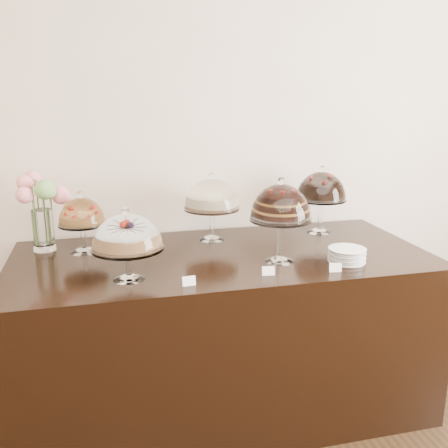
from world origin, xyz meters
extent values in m
cube|color=beige|center=(0.00, 3.00, 1.50)|extent=(5.00, 0.04, 3.00)
cube|color=black|center=(-0.07, 2.45, 0.45)|extent=(2.20, 1.00, 0.90)
cone|color=white|center=(-0.57, 2.20, 0.91)|extent=(0.15, 0.15, 0.02)
cylinder|color=white|center=(-0.57, 2.20, 0.99)|extent=(0.03, 0.03, 0.12)
cylinder|color=white|center=(-0.57, 2.20, 1.05)|extent=(0.33, 0.33, 0.01)
cylinder|color=tan|center=(-0.57, 2.20, 1.09)|extent=(0.28, 0.28, 0.06)
sphere|color=#B11A0E|center=(-0.50, 2.22, 1.13)|extent=(0.02, 0.02, 0.02)
sphere|color=#B11A0E|center=(-0.63, 2.25, 1.13)|extent=(0.02, 0.02, 0.02)
sphere|color=#B11A0E|center=(-0.59, 2.12, 1.13)|extent=(0.02, 0.02, 0.02)
sphere|color=white|center=(-0.57, 2.20, 1.22)|extent=(0.04, 0.04, 0.04)
cone|color=white|center=(0.19, 2.27, 0.91)|extent=(0.15, 0.15, 0.02)
cylinder|color=white|center=(0.19, 2.27, 1.02)|extent=(0.03, 0.03, 0.19)
cylinder|color=white|center=(0.19, 2.27, 1.12)|extent=(0.31, 0.31, 0.01)
cylinder|color=black|center=(0.19, 2.27, 1.19)|extent=(0.22, 0.22, 0.12)
sphere|color=#B11A0E|center=(0.25, 2.29, 1.26)|extent=(0.02, 0.02, 0.02)
sphere|color=#B11A0E|center=(0.20, 2.33, 1.26)|extent=(0.02, 0.02, 0.02)
sphere|color=#B11A0E|center=(0.14, 2.31, 1.26)|extent=(0.02, 0.02, 0.02)
sphere|color=#B11A0E|center=(0.13, 2.25, 1.26)|extent=(0.02, 0.02, 0.02)
sphere|color=#B11A0E|center=(0.17, 2.21, 1.26)|extent=(0.02, 0.02, 0.02)
sphere|color=#B11A0E|center=(0.23, 2.23, 1.26)|extent=(0.02, 0.02, 0.02)
sphere|color=white|center=(0.19, 2.27, 1.32)|extent=(0.04, 0.04, 0.04)
cone|color=white|center=(-0.06, 2.73, 0.91)|extent=(0.15, 0.15, 0.02)
cylinder|color=white|center=(-0.06, 2.73, 1.00)|extent=(0.03, 0.03, 0.16)
cylinder|color=white|center=(-0.06, 2.73, 1.09)|extent=(0.32, 0.32, 0.01)
cylinder|color=#FEEBC5|center=(-0.06, 2.73, 1.13)|extent=(0.27, 0.27, 0.06)
sphere|color=white|center=(-0.06, 2.73, 1.28)|extent=(0.04, 0.04, 0.04)
cone|color=white|center=(0.61, 2.73, 0.91)|extent=(0.15, 0.15, 0.02)
cylinder|color=white|center=(0.61, 2.73, 1.01)|extent=(0.03, 0.03, 0.18)
cylinder|color=white|center=(0.61, 2.73, 1.11)|extent=(0.31, 0.31, 0.01)
cylinder|color=black|center=(0.61, 2.73, 1.16)|extent=(0.24, 0.24, 0.09)
sphere|color=#B11A0E|center=(0.68, 2.75, 1.21)|extent=(0.02, 0.02, 0.02)
sphere|color=#B11A0E|center=(0.57, 2.77, 1.21)|extent=(0.02, 0.02, 0.02)
sphere|color=#B11A0E|center=(0.60, 2.66, 1.21)|extent=(0.02, 0.02, 0.02)
sphere|color=white|center=(0.61, 2.73, 1.29)|extent=(0.04, 0.04, 0.04)
cone|color=white|center=(-0.79, 2.67, 0.91)|extent=(0.15, 0.15, 0.02)
cylinder|color=white|center=(-0.79, 2.67, 0.99)|extent=(0.03, 0.03, 0.12)
cylinder|color=white|center=(-0.79, 2.67, 1.06)|extent=(0.25, 0.25, 0.01)
cylinder|color=#BA7B36|center=(-0.79, 2.67, 1.08)|extent=(0.21, 0.21, 0.04)
sphere|color=#B11A0E|center=(-0.73, 2.69, 1.11)|extent=(0.02, 0.02, 0.02)
sphere|color=#B11A0E|center=(-0.77, 2.73, 1.11)|extent=(0.02, 0.02, 0.02)
sphere|color=#B11A0E|center=(-0.83, 2.71, 1.11)|extent=(0.02, 0.02, 0.02)
sphere|color=#B11A0E|center=(-0.84, 2.65, 1.11)|extent=(0.02, 0.02, 0.02)
sphere|color=#B11A0E|center=(-0.80, 2.61, 1.11)|extent=(0.02, 0.02, 0.02)
sphere|color=#B11A0E|center=(-0.74, 2.63, 1.11)|extent=(0.02, 0.02, 0.02)
sphere|color=white|center=(-0.79, 2.67, 1.22)|extent=(0.04, 0.04, 0.04)
cylinder|color=white|center=(-1.00, 2.76, 1.01)|extent=(0.11, 0.11, 0.23)
cylinder|color=#476B2D|center=(-0.94, 2.75, 1.07)|extent=(0.01, 0.01, 0.26)
sphere|color=pink|center=(-0.89, 2.75, 1.20)|extent=(0.10, 0.10, 0.10)
cylinder|color=#476B2D|center=(-0.98, 2.78, 1.08)|extent=(0.01, 0.01, 0.28)
sphere|color=pink|center=(-0.97, 2.80, 1.22)|extent=(0.09, 0.09, 0.09)
cylinder|color=#476B2D|center=(-1.02, 2.81, 1.11)|extent=(0.01, 0.01, 0.34)
sphere|color=pink|center=(-1.04, 2.85, 1.28)|extent=(0.09, 0.09, 0.09)
cylinder|color=#476B2D|center=(-1.03, 2.75, 1.11)|extent=(0.01, 0.01, 0.34)
sphere|color=pink|center=(-1.07, 2.75, 1.28)|extent=(0.08, 0.08, 0.08)
cylinder|color=#476B2D|center=(-1.03, 2.71, 1.08)|extent=(0.01, 0.01, 0.29)
sphere|color=pink|center=(-1.06, 2.67, 1.23)|extent=(0.09, 0.09, 0.09)
cylinder|color=#476B2D|center=(-0.98, 2.71, 1.09)|extent=(0.01, 0.01, 0.31)
sphere|color=#70A650|center=(-0.96, 2.67, 1.25)|extent=(0.10, 0.10, 0.10)
cylinder|color=silver|center=(0.52, 2.17, 0.90)|extent=(0.18, 0.18, 0.01)
cylinder|color=silver|center=(0.52, 2.17, 0.92)|extent=(0.17, 0.17, 0.01)
cylinder|color=silver|center=(0.52, 2.17, 0.93)|extent=(0.18, 0.18, 0.01)
cylinder|color=silver|center=(0.52, 2.17, 0.94)|extent=(0.17, 0.17, 0.01)
cylinder|color=silver|center=(0.52, 2.17, 0.95)|extent=(0.18, 0.18, 0.01)
cylinder|color=silver|center=(0.52, 2.17, 0.96)|extent=(0.17, 0.17, 0.01)
cylinder|color=silver|center=(0.52, 2.17, 0.97)|extent=(0.18, 0.18, 0.01)
cube|color=white|center=(-0.32, 2.05, 0.92)|extent=(0.06, 0.02, 0.04)
cube|color=white|center=(0.40, 2.06, 0.92)|extent=(0.06, 0.02, 0.04)
cube|color=white|center=(0.07, 2.09, 0.92)|extent=(0.06, 0.02, 0.04)
camera|label=1|loc=(-0.66, -0.01, 1.74)|focal=40.00mm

